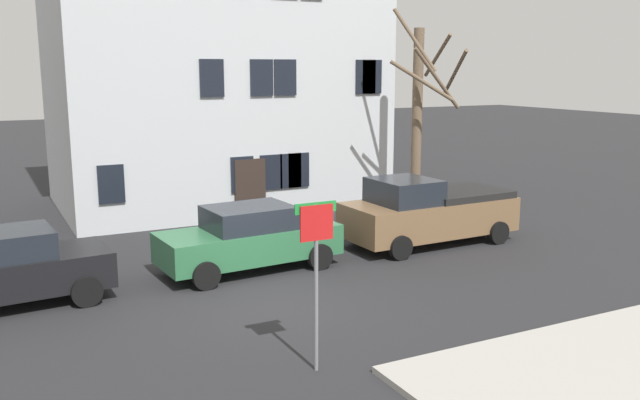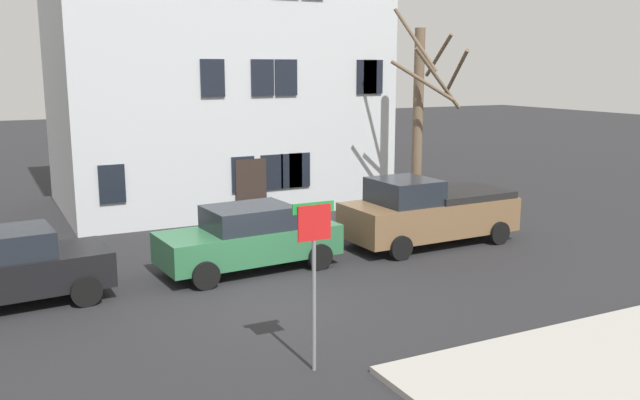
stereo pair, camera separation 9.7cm
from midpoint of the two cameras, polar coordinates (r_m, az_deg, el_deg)
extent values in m
plane|color=#262628|center=(15.43, -3.97, -8.45)|extent=(120.00, 120.00, 0.00)
cube|color=silver|center=(26.48, -8.71, 10.18)|extent=(11.47, 7.46, 9.60)
cube|color=#2D231E|center=(23.26, -5.68, 0.86)|extent=(1.10, 0.12, 2.10)
cube|color=black|center=(21.98, -16.88, 1.29)|extent=(0.80, 0.08, 1.20)
cube|color=black|center=(23.09, -6.33, 2.15)|extent=(0.80, 0.08, 1.20)
cube|color=black|center=(23.47, -3.92, 2.34)|extent=(0.80, 0.08, 1.20)
cube|color=black|center=(23.76, -2.30, 2.47)|extent=(0.80, 0.08, 1.20)
cube|color=black|center=(23.89, -1.63, 2.52)|extent=(0.80, 0.08, 1.20)
cube|color=black|center=(22.49, -8.85, 10.05)|extent=(0.80, 0.08, 1.20)
cube|color=black|center=(23.09, -4.71, 10.16)|extent=(0.80, 0.08, 1.20)
cube|color=black|center=(23.43, -2.74, 10.20)|extent=(0.80, 0.08, 1.20)
cube|color=black|center=(24.89, 4.03, 10.23)|extent=(0.80, 0.08, 1.20)
cube|color=black|center=(25.02, 4.54, 10.23)|extent=(0.80, 0.08, 1.20)
cylinder|color=brown|center=(23.68, 8.28, 6.27)|extent=(0.35, 0.35, 6.43)
cylinder|color=brown|center=(22.88, 9.96, 9.95)|extent=(2.01, 0.30, 2.01)
cylinder|color=brown|center=(22.94, 8.11, 13.10)|extent=(1.12, 1.18, 2.06)
cylinder|color=brown|center=(24.00, 10.01, 11.82)|extent=(0.25, 1.58, 1.43)
cylinder|color=brown|center=(23.91, 11.41, 10.37)|extent=(1.11, 2.44, 1.56)
cylinder|color=brown|center=(22.60, 8.70, 9.82)|extent=(1.91, 1.10, 1.34)
cube|color=black|center=(16.37, -24.65, -5.68)|extent=(4.47, 2.12, 0.79)
cube|color=#1E232B|center=(16.20, -24.85, -3.35)|extent=(2.11, 1.73, 0.58)
cylinder|color=black|center=(15.84, -18.80, -7.22)|extent=(0.69, 0.27, 0.68)
cylinder|color=black|center=(17.53, -20.10, -5.55)|extent=(0.69, 0.27, 0.68)
cube|color=#2D6B42|center=(17.61, -5.79, -3.60)|extent=(4.72, 2.15, 0.78)
cube|color=#1E232B|center=(17.45, -5.83, -1.45)|extent=(2.23, 1.75, 0.58)
cylinder|color=black|center=(16.31, -9.39, -6.24)|extent=(0.69, 0.27, 0.68)
cylinder|color=black|center=(17.95, -11.55, -4.70)|extent=(0.69, 0.27, 0.68)
cylinder|color=black|center=(17.64, 0.12, -4.76)|extent=(0.69, 0.27, 0.68)
cylinder|color=black|center=(19.17, -2.70, -3.48)|extent=(0.69, 0.27, 0.68)
cube|color=brown|center=(20.35, 9.28, -1.38)|extent=(5.25, 2.24, 0.99)
cube|color=#1E232B|center=(19.63, 7.20, 0.74)|extent=(1.72, 1.88, 0.70)
cube|color=black|center=(20.94, 11.81, 0.54)|extent=(2.76, 2.08, 0.20)
cylinder|color=black|center=(18.62, 6.89, -3.99)|extent=(0.69, 0.24, 0.68)
cylinder|color=black|center=(20.29, 3.49, -2.66)|extent=(0.69, 0.24, 0.68)
cylinder|color=black|center=(20.81, 14.85, -2.67)|extent=(0.69, 0.24, 0.68)
cylinder|color=black|center=(22.32, 11.20, -1.59)|extent=(0.69, 0.24, 0.68)
cylinder|color=slate|center=(11.60, -0.27, -7.49)|extent=(0.07, 0.07, 2.92)
cube|color=red|center=(11.27, -0.23, -1.93)|extent=(0.60, 0.03, 0.60)
cube|color=#1E8C38|center=(11.25, -0.32, -0.65)|extent=(0.76, 0.02, 0.18)
torus|color=black|center=(20.27, -22.56, -3.48)|extent=(0.71, 0.18, 0.71)
cylinder|color=black|center=(20.10, -24.03, -3.07)|extent=(0.99, 0.23, 0.19)
cylinder|color=black|center=(20.01, -24.64, -2.50)|extent=(0.09, 0.05, 0.45)
camera|label=1|loc=(0.05, -89.85, 0.03)|focal=38.27mm
camera|label=2|loc=(0.05, 90.15, -0.03)|focal=38.27mm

